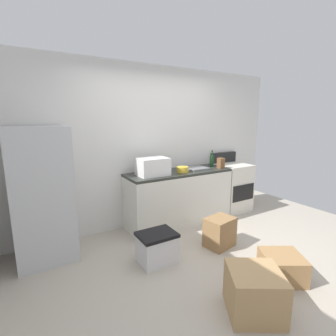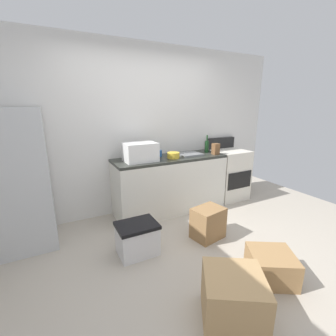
{
  "view_description": "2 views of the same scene",
  "coord_description": "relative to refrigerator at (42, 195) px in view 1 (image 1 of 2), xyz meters",
  "views": [
    {
      "loc": [
        -1.92,
        -2.17,
        1.75
      ],
      "look_at": [
        -0.14,
        0.83,
        1.06
      ],
      "focal_mm": 26.6,
      "sensor_mm": 36.0,
      "label": 1
    },
    {
      "loc": [
        -1.38,
        -1.95,
        1.68
      ],
      "look_at": [
        -0.06,
        0.58,
        0.92
      ],
      "focal_mm": 24.74,
      "sensor_mm": 36.0,
      "label": 2
    }
  ],
  "objects": [
    {
      "name": "stove_oven",
      "position": [
        3.27,
        0.06,
        -0.37
      ],
      "size": [
        0.6,
        0.61,
        1.1
      ],
      "color": "silver",
      "rests_on": "ground_plane"
    },
    {
      "name": "storage_bin",
      "position": [
        1.16,
        -0.82,
        -0.64
      ],
      "size": [
        0.46,
        0.36,
        0.38
      ],
      "color": "silver",
      "rests_on": "ground_plane"
    },
    {
      "name": "wall_back",
      "position": [
        1.75,
        0.4,
        0.47
      ],
      "size": [
        5.0,
        0.1,
        2.6
      ],
      "primitive_type": "cube",
      "color": "silver",
      "rests_on": "ground_plane"
    },
    {
      "name": "cardboard_box_small",
      "position": [
        1.52,
        -2.01,
        -0.63
      ],
      "size": [
        0.64,
        0.64,
        0.41
      ],
      "primitive_type": "cube",
      "rotation": [
        0.0,
        0.0,
        -0.56
      ],
      "color": "tan",
      "rests_on": "ground_plane"
    },
    {
      "name": "wine_bottle",
      "position": [
        2.78,
        0.09,
        0.17
      ],
      "size": [
        0.07,
        0.07,
        0.3
      ],
      "color": "#193F1E",
      "rests_on": "kitchen_counter"
    },
    {
      "name": "sink_basin",
      "position": [
        2.4,
        0.03,
        0.08
      ],
      "size": [
        0.36,
        0.32,
        0.03
      ],
      "primitive_type": "cube",
      "color": "slate",
      "rests_on": "kitchen_counter"
    },
    {
      "name": "knife_block",
      "position": [
        2.82,
        -0.11,
        0.16
      ],
      "size": [
        0.1,
        0.1,
        0.18
      ],
      "primitive_type": "cube",
      "color": "brown",
      "rests_on": "kitchen_counter"
    },
    {
      "name": "ground_plane",
      "position": [
        1.75,
        -1.15,
        -0.83
      ],
      "size": [
        6.0,
        6.0,
        0.0
      ],
      "primitive_type": "plane",
      "color": "#B2A899"
    },
    {
      "name": "microwave",
      "position": [
        1.54,
        0.0,
        0.2
      ],
      "size": [
        0.46,
        0.34,
        0.27
      ],
      "primitive_type": "cube",
      "color": "white",
      "rests_on": "kitchen_counter"
    },
    {
      "name": "coffee_mug",
      "position": [
        1.92,
        0.17,
        0.12
      ],
      "size": [
        0.08,
        0.08,
        0.1
      ],
      "primitive_type": "cylinder",
      "color": "#2659A5",
      "rests_on": "kitchen_counter"
    },
    {
      "name": "cardboard_box_large",
      "position": [
        2.09,
        -0.92,
        -0.63
      ],
      "size": [
        0.44,
        0.37,
        0.41
      ],
      "primitive_type": "cube",
      "rotation": [
        0.0,
        0.0,
        0.18
      ],
      "color": "olive",
      "rests_on": "ground_plane"
    },
    {
      "name": "refrigerator",
      "position": [
        0.0,
        0.0,
        0.0
      ],
      "size": [
        0.68,
        0.66,
        1.67
      ],
      "primitive_type": "cube",
      "color": "silver",
      "rests_on": "ground_plane"
    },
    {
      "name": "mixing_bowl",
      "position": [
        2.06,
        -0.04,
        0.11
      ],
      "size": [
        0.19,
        0.19,
        0.09
      ],
      "primitive_type": "cylinder",
      "color": "gold",
      "rests_on": "kitchen_counter"
    },
    {
      "name": "kitchen_counter",
      "position": [
        2.05,
        0.05,
        -0.38
      ],
      "size": [
        1.8,
        0.6,
        0.9
      ],
      "color": "silver",
      "rests_on": "ground_plane"
    },
    {
      "name": "cardboard_box_medium",
      "position": [
        2.19,
        -1.82,
        -0.69
      ],
      "size": [
        0.57,
        0.57,
        0.28
      ],
      "primitive_type": "cube",
      "rotation": [
        0.0,
        0.0,
        -0.54
      ],
      "color": "#A37A4C",
      "rests_on": "ground_plane"
    }
  ]
}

